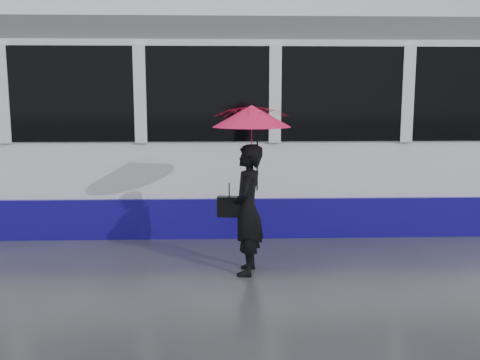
{
  "coord_description": "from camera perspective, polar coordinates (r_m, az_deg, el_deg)",
  "views": [
    {
      "loc": [
        0.19,
        -6.76,
        2.17
      ],
      "look_at": [
        0.42,
        0.06,
        1.1
      ],
      "focal_mm": 40.0,
      "sensor_mm": 36.0,
      "label": 1
    }
  ],
  "objects": [
    {
      "name": "woman",
      "position": [
        6.52,
        0.78,
        -3.19
      ],
      "size": [
        0.46,
        0.63,
        1.6
      ],
      "primitive_type": "imported",
      "rotation": [
        0.0,
        0.0,
        -1.71
      ],
      "color": "black",
      "rests_on": "ground"
    },
    {
      "name": "ground",
      "position": [
        7.1,
        -3.46,
        -8.89
      ],
      "size": [
        90.0,
        90.0,
        0.0
      ],
      "primitive_type": "plane",
      "color": "#2B2B30",
      "rests_on": "ground"
    },
    {
      "name": "rails",
      "position": [
        9.51,
        -3.08,
        -4.23
      ],
      "size": [
        34.0,
        1.51,
        0.02
      ],
      "color": "#3F3D38",
      "rests_on": "ground"
    },
    {
      "name": "umbrella",
      "position": [
        6.39,
        1.25,
        5.21
      ],
      "size": [
        1.06,
        1.06,
        1.08
      ],
      "rotation": [
        0.0,
        0.0,
        -0.14
      ],
      "color": "#FF156B",
      "rests_on": "ground"
    },
    {
      "name": "handbag",
      "position": [
        6.53,
        -1.16,
        -2.84
      ],
      "size": [
        0.3,
        0.16,
        0.43
      ],
      "rotation": [
        0.0,
        0.0,
        -0.14
      ],
      "color": "black",
      "rests_on": "ground"
    },
    {
      "name": "tram",
      "position": [
        9.36,
        6.04,
        5.61
      ],
      "size": [
        26.0,
        2.56,
        3.35
      ],
      "color": "white",
      "rests_on": "ground"
    }
  ]
}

